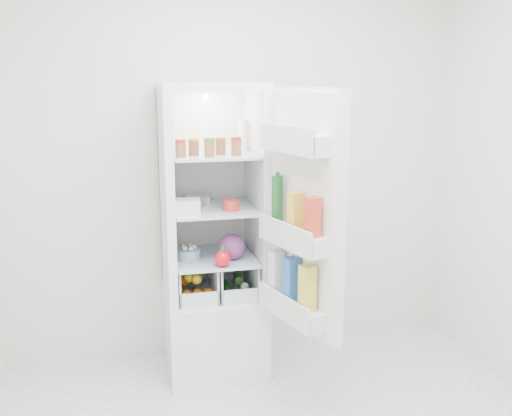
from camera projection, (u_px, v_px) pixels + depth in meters
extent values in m
cube|color=silver|center=(235.00, 160.00, 3.75)|extent=(3.00, 0.02, 2.60)
cube|color=white|center=(215.00, 329.00, 3.66)|extent=(0.60, 0.60, 0.50)
cube|color=white|center=(210.00, 87.00, 3.33)|extent=(0.60, 0.60, 0.05)
cube|color=white|center=(206.00, 188.00, 3.73)|extent=(0.60, 0.05, 1.25)
cube|color=white|center=(167.00, 198.00, 3.41)|extent=(0.05, 0.60, 1.25)
cube|color=white|center=(256.00, 194.00, 3.53)|extent=(0.05, 0.60, 1.25)
cube|color=white|center=(206.00, 188.00, 3.70)|extent=(0.50, 0.01, 1.25)
sphere|color=white|center=(205.00, 97.00, 3.54)|extent=(0.05, 0.05, 0.05)
cube|color=silver|center=(214.00, 257.00, 3.53)|extent=(0.49, 0.53, 0.01)
cube|color=silver|center=(213.00, 208.00, 3.46)|extent=(0.49, 0.53, 0.02)
cube|color=silver|center=(212.00, 154.00, 3.39)|extent=(0.49, 0.53, 0.02)
cylinder|color=#B21919|center=(181.00, 149.00, 3.21)|extent=(0.06, 0.06, 0.08)
cylinder|color=gold|center=(194.00, 148.00, 3.27)|extent=(0.06, 0.06, 0.08)
cylinder|color=#267226|center=(210.00, 149.00, 3.21)|extent=(0.06, 0.06, 0.08)
cylinder|color=brown|center=(221.00, 147.00, 3.33)|extent=(0.06, 0.06, 0.08)
cylinder|color=#B21919|center=(236.00, 148.00, 3.28)|extent=(0.06, 0.06, 0.08)
cylinder|color=white|center=(243.00, 135.00, 3.52)|extent=(0.05, 0.05, 0.19)
cube|color=silver|center=(188.00, 207.00, 3.25)|extent=(0.15, 0.15, 0.09)
cylinder|color=red|center=(231.00, 205.00, 3.37)|extent=(0.11, 0.11, 0.06)
cube|color=silver|center=(198.00, 199.00, 3.59)|extent=(0.19, 0.16, 0.04)
sphere|color=#5A1E4F|center=(232.00, 247.00, 3.45)|extent=(0.16, 0.16, 0.16)
sphere|color=red|center=(223.00, 259.00, 3.32)|extent=(0.09, 0.09, 0.09)
cylinder|color=#7D9DBB|center=(189.00, 254.00, 3.45)|extent=(0.17, 0.17, 0.06)
sphere|color=#B2CE9A|center=(227.00, 252.00, 3.44)|extent=(0.10, 0.10, 0.10)
sphere|color=orange|center=(187.00, 295.00, 3.41)|extent=(0.07, 0.07, 0.07)
sphere|color=orange|center=(197.00, 295.00, 3.43)|extent=(0.07, 0.07, 0.07)
sphere|color=orange|center=(208.00, 294.00, 3.44)|extent=(0.07, 0.07, 0.07)
sphere|color=orange|center=(184.00, 280.00, 3.52)|extent=(0.07, 0.07, 0.07)
sphere|color=orange|center=(195.00, 279.00, 3.53)|extent=(0.07, 0.07, 0.07)
sphere|color=gold|center=(189.00, 278.00, 3.46)|extent=(0.06, 0.06, 0.06)
sphere|color=gold|center=(198.00, 271.00, 3.58)|extent=(0.06, 0.06, 0.06)
sphere|color=gold|center=(197.00, 279.00, 3.43)|extent=(0.06, 0.06, 0.06)
cylinder|color=#23531B|center=(227.00, 287.00, 3.59)|extent=(0.09, 0.21, 0.05)
cylinder|color=#23531B|center=(238.00, 276.00, 3.65)|extent=(0.08, 0.21, 0.05)
sphere|color=white|center=(237.00, 293.00, 3.49)|extent=(0.05, 0.05, 0.05)
sphere|color=white|center=(245.00, 286.00, 3.51)|extent=(0.05, 0.05, 0.05)
cube|color=white|center=(307.00, 213.00, 3.01)|extent=(0.23, 0.59, 1.30)
cube|color=white|center=(301.00, 214.00, 2.99)|extent=(0.17, 0.54, 1.26)
cube|color=silver|center=(294.00, 143.00, 2.89)|extent=(0.25, 0.51, 0.10)
cube|color=silver|center=(293.00, 238.00, 3.00)|extent=(0.25, 0.51, 0.10)
cube|color=silver|center=(292.00, 309.00, 3.08)|extent=(0.25, 0.51, 0.10)
sphere|color=#9F7448|center=(307.00, 133.00, 2.77)|extent=(0.05, 0.05, 0.05)
sphere|color=#9F7448|center=(298.00, 132.00, 2.84)|extent=(0.05, 0.05, 0.05)
sphere|color=#9F7448|center=(289.00, 130.00, 2.91)|extent=(0.05, 0.05, 0.05)
cylinder|color=#164E1E|center=(277.00, 199.00, 3.08)|extent=(0.06, 0.06, 0.26)
cube|color=yellow|center=(296.00, 211.00, 2.94)|extent=(0.08, 0.08, 0.20)
cube|color=red|center=(312.00, 217.00, 2.81)|extent=(0.08, 0.08, 0.20)
cube|color=white|center=(277.00, 271.00, 3.17)|extent=(0.09, 0.09, 0.24)
cube|color=blue|center=(291.00, 279.00, 3.04)|extent=(0.09, 0.09, 0.24)
cube|color=yellow|center=(307.00, 288.00, 2.92)|extent=(0.09, 0.09, 0.24)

